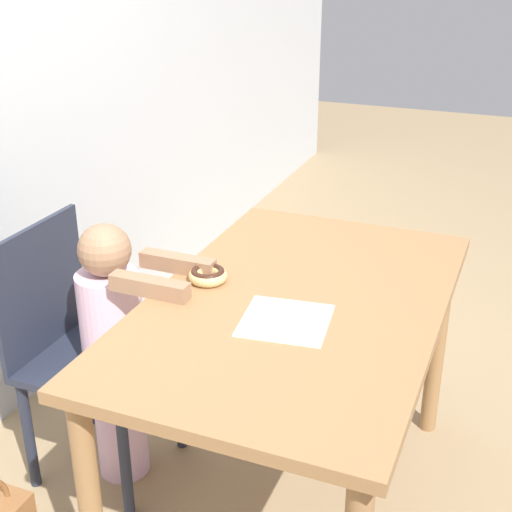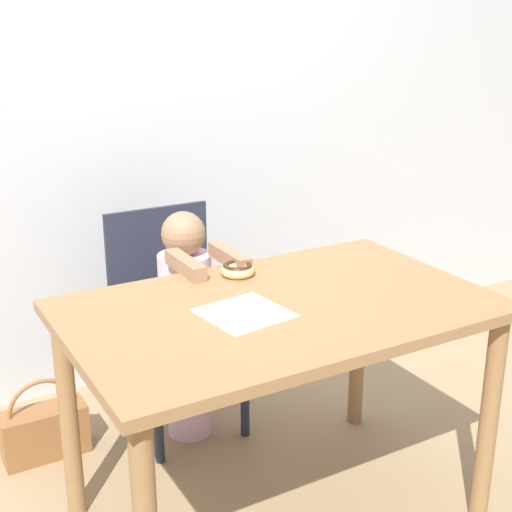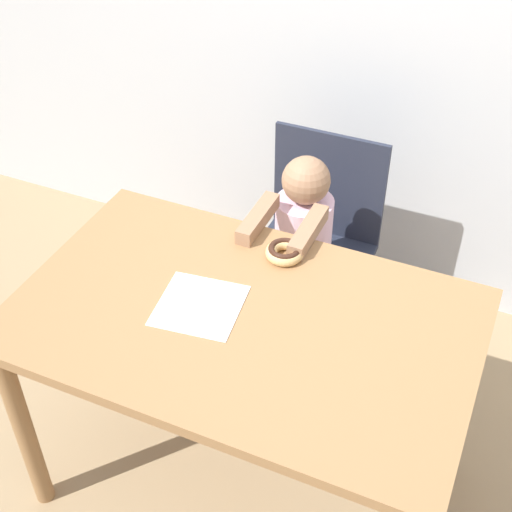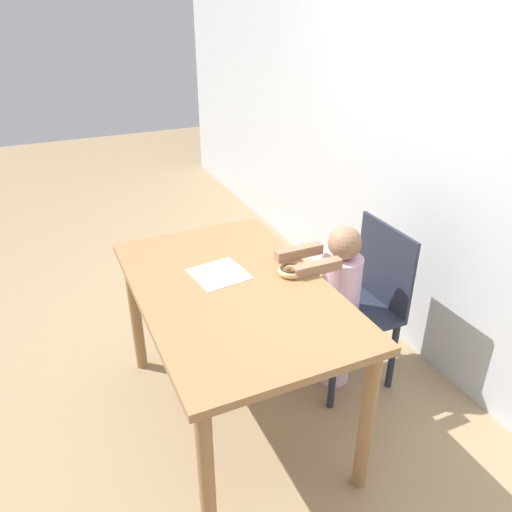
{
  "view_description": "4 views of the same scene",
  "coord_description": "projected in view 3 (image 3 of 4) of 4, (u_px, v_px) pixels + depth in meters",
  "views": [
    {
      "loc": [
        -1.7,
        -0.56,
        1.71
      ],
      "look_at": [
        -0.01,
        0.12,
        0.89
      ],
      "focal_mm": 50.0,
      "sensor_mm": 36.0,
      "label": 1
    },
    {
      "loc": [
        -1.05,
        -1.7,
        1.59
      ],
      "look_at": [
        -0.01,
        0.12,
        0.89
      ],
      "focal_mm": 50.0,
      "sensor_mm": 36.0,
      "label": 2
    },
    {
      "loc": [
        0.6,
        -1.28,
        2.15
      ],
      "look_at": [
        -0.01,
        0.12,
        0.89
      ],
      "focal_mm": 50.0,
      "sensor_mm": 36.0,
      "label": 3
    },
    {
      "loc": [
        1.74,
        -0.67,
        1.9
      ],
      "look_at": [
        -0.01,
        0.12,
        0.89
      ],
      "focal_mm": 35.0,
      "sensor_mm": 36.0,
      "label": 4
    }
  ],
  "objects": [
    {
      "name": "child_figure",
      "position": [
        301.0,
        263.0,
        2.58
      ],
      "size": [
        0.22,
        0.42,
        0.92
      ],
      "color": "silver",
      "rests_on": "ground_plane"
    },
    {
      "name": "dining_table",
      "position": [
        243.0,
        342.0,
        2.03
      ],
      "size": [
        1.29,
        0.8,
        0.77
      ],
      "color": "olive",
      "rests_on": "ground_plane"
    },
    {
      "name": "napkin",
      "position": [
        200.0,
        305.0,
        2.0
      ],
      "size": [
        0.26,
        0.26,
        0.0
      ],
      "color": "white",
      "rests_on": "dining_table"
    },
    {
      "name": "handbag",
      "position": [
        191.0,
        279.0,
        3.09
      ],
      "size": [
        0.32,
        0.13,
        0.32
      ],
      "color": "brown",
      "rests_on": "ground_plane"
    },
    {
      "name": "donut",
      "position": [
        285.0,
        251.0,
        2.15
      ],
      "size": [
        0.12,
        0.12,
        0.04
      ],
      "color": "#DBB270",
      "rests_on": "dining_table"
    },
    {
      "name": "chair",
      "position": [
        313.0,
        248.0,
        2.69
      ],
      "size": [
        0.43,
        0.43,
        0.88
      ],
      "color": "#232838",
      "rests_on": "ground_plane"
    },
    {
      "name": "ground_plane",
      "position": [
        245.0,
        475.0,
        2.46
      ],
      "size": [
        12.0,
        12.0,
        0.0
      ],
      "primitive_type": "plane",
      "color": "#997F5B"
    }
  ]
}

